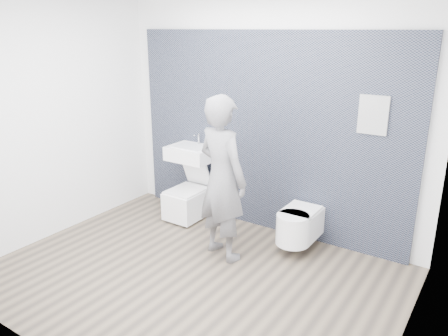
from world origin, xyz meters
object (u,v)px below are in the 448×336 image
Objects in this scene: washbasin at (191,153)px; toilet_square at (189,201)px; toilet_rounded at (298,225)px; visitor at (222,179)px.

toilet_square is (-0.00, -0.08, -0.64)m from washbasin.
toilet_rounded is (1.57, -0.02, 0.07)m from toilet_square.
visitor is (0.93, -0.66, 0.02)m from washbasin.
washbasin is 1.14m from visitor.
toilet_rounded is at bearing -0.81° from toilet_square.
washbasin is 0.92× the size of toilet_rounded.
toilet_square reaches higher than toilet_rounded.
toilet_rounded is 0.36× the size of visitor.
visitor reaches higher than washbasin.
washbasin is at bearing 90.00° from toilet_square.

